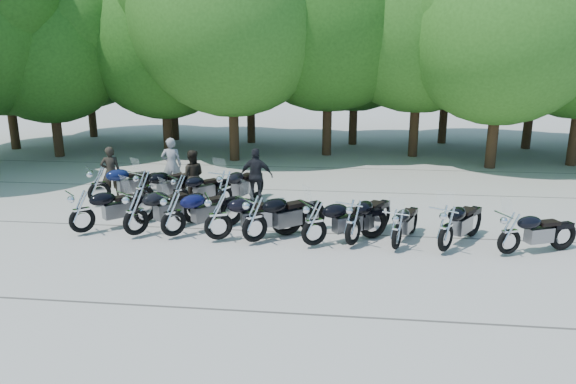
# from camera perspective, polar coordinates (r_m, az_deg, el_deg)

# --- Properties ---
(ground) EXTENTS (90.00, 90.00, 0.00)m
(ground) POSITION_cam_1_polar(r_m,az_deg,el_deg) (12.30, -0.81, -6.71)
(ground) COLOR gray
(ground) RESTS_ON ground
(tree_0) EXTENTS (7.50, 7.50, 9.21)m
(tree_0) POSITION_cam_1_polar(r_m,az_deg,el_deg) (29.66, -29.21, 14.66)
(tree_0) COLOR #3A2614
(tree_0) RESTS_ON ground
(tree_1) EXTENTS (6.97, 6.97, 8.55)m
(tree_1) POSITION_cam_1_polar(r_m,az_deg,el_deg) (26.35, -25.17, 14.50)
(tree_1) COLOR #3A2614
(tree_1) RESTS_ON ground
(tree_2) EXTENTS (7.31, 7.31, 8.97)m
(tree_2) POSITION_cam_1_polar(r_m,az_deg,el_deg) (25.75, -13.81, 16.00)
(tree_2) COLOR #3A2614
(tree_2) RESTS_ON ground
(tree_3) EXTENTS (8.70, 8.70, 10.67)m
(tree_3) POSITION_cam_1_polar(r_m,az_deg,el_deg) (23.24, -6.36, 19.02)
(tree_3) COLOR #3A2614
(tree_3) RESTS_ON ground
(tree_4) EXTENTS (9.13, 9.13, 11.20)m
(tree_4) POSITION_cam_1_polar(r_m,az_deg,el_deg) (24.58, 4.60, 19.54)
(tree_4) COLOR #3A2614
(tree_4) RESTS_ON ground
(tree_5) EXTENTS (9.04, 9.04, 11.10)m
(tree_5) POSITION_cam_1_polar(r_m,az_deg,el_deg) (24.86, 14.59, 18.95)
(tree_5) COLOR #3A2614
(tree_5) RESTS_ON ground
(tree_6) EXTENTS (8.00, 8.00, 9.82)m
(tree_6) POSITION_cam_1_polar(r_m,az_deg,el_deg) (23.04, 22.86, 16.80)
(tree_6) COLOR #3A2614
(tree_6) RESTS_ON ground
(tree_9) EXTENTS (7.59, 7.59, 9.32)m
(tree_9) POSITION_cam_1_polar(r_m,az_deg,el_deg) (32.64, -21.63, 15.38)
(tree_9) COLOR #3A2614
(tree_9) RESTS_ON ground
(tree_10) EXTENTS (7.78, 7.78, 9.55)m
(tree_10) POSITION_cam_1_polar(r_m,az_deg,el_deg) (30.00, -12.98, 16.44)
(tree_10) COLOR #3A2614
(tree_10) RESTS_ON ground
(tree_11) EXTENTS (7.56, 7.56, 9.28)m
(tree_11) POSITION_cam_1_polar(r_m,az_deg,el_deg) (28.31, -4.29, 16.56)
(tree_11) COLOR #3A2614
(tree_11) RESTS_ON ground
(tree_12) EXTENTS (7.88, 7.88, 9.67)m
(tree_12) POSITION_cam_1_polar(r_m,az_deg,el_deg) (27.87, 7.55, 16.99)
(tree_12) COLOR #3A2614
(tree_12) RESTS_ON ground
(tree_13) EXTENTS (8.31, 8.31, 10.20)m
(tree_13) POSITION_cam_1_polar(r_m,az_deg,el_deg) (29.35, 17.57, 16.94)
(tree_13) COLOR #3A2614
(tree_13) RESTS_ON ground
(tree_14) EXTENTS (8.02, 8.02, 9.84)m
(tree_14) POSITION_cam_1_polar(r_m,az_deg,el_deg) (29.00, 26.12, 15.80)
(tree_14) COLOR #3A2614
(tree_14) RESTS_ON ground
(motorcycle_0) EXTENTS (2.17, 2.21, 1.34)m
(motorcycle_0) POSITION_cam_1_polar(r_m,az_deg,el_deg) (14.31, -21.99, -1.90)
(motorcycle_0) COLOR black
(motorcycle_0) RESTS_ON ground
(motorcycle_1) EXTENTS (2.13, 2.42, 1.41)m
(motorcycle_1) POSITION_cam_1_polar(r_m,az_deg,el_deg) (13.63, -16.62, -2.08)
(motorcycle_1) COLOR black
(motorcycle_1) RESTS_ON ground
(motorcycle_2) EXTENTS (2.22, 2.24, 1.37)m
(motorcycle_2) POSITION_cam_1_polar(r_m,az_deg,el_deg) (13.32, -12.68, -2.30)
(motorcycle_2) COLOR #0C0D35
(motorcycle_2) RESTS_ON ground
(motorcycle_3) EXTENTS (2.58, 1.68, 1.40)m
(motorcycle_3) POSITION_cam_1_polar(r_m,az_deg,el_deg) (12.84, -7.78, -2.60)
(motorcycle_3) COLOR black
(motorcycle_3) RESTS_ON ground
(motorcycle_4) EXTENTS (2.35, 2.19, 1.39)m
(motorcycle_4) POSITION_cam_1_polar(r_m,az_deg,el_deg) (12.60, -3.73, -2.86)
(motorcycle_4) COLOR black
(motorcycle_4) RESTS_ON ground
(motorcycle_5) EXTENTS (2.40, 1.84, 1.34)m
(motorcycle_5) POSITION_cam_1_polar(r_m,az_deg,el_deg) (12.37, 2.94, -3.32)
(motorcycle_5) COLOR black
(motorcycle_5) RESTS_ON ground
(motorcycle_6) EXTENTS (1.75, 2.43, 1.34)m
(motorcycle_6) POSITION_cam_1_polar(r_m,az_deg,el_deg) (12.49, 7.26, -3.24)
(motorcycle_6) COLOR black
(motorcycle_6) RESTS_ON ground
(motorcycle_7) EXTENTS (1.31, 2.14, 1.16)m
(motorcycle_7) POSITION_cam_1_polar(r_m,az_deg,el_deg) (12.44, 12.03, -3.95)
(motorcycle_7) COLOR black
(motorcycle_7) RESTS_ON ground
(motorcycle_8) EXTENTS (1.90, 2.32, 1.31)m
(motorcycle_8) POSITION_cam_1_polar(r_m,az_deg,el_deg) (12.55, 17.18, -3.76)
(motorcycle_8) COLOR black
(motorcycle_8) RESTS_ON ground
(motorcycle_9) EXTENTS (2.21, 1.41, 1.20)m
(motorcycle_9) POSITION_cam_1_polar(r_m,az_deg,el_deg) (12.90, 23.43, -4.09)
(motorcycle_9) COLOR black
(motorcycle_9) RESTS_ON ground
(motorcycle_10) EXTENTS (2.37, 2.23, 1.41)m
(motorcycle_10) POSITION_cam_1_polar(r_m,az_deg,el_deg) (16.95, -20.29, 0.82)
(motorcycle_10) COLOR #0E163D
(motorcycle_10) RESTS_ON ground
(motorcycle_11) EXTENTS (1.96, 2.45, 1.38)m
(motorcycle_11) POSITION_cam_1_polar(r_m,az_deg,el_deg) (16.09, -15.77, 0.43)
(motorcycle_11) COLOR black
(motorcycle_11) RESTS_ON ground
(motorcycle_12) EXTENTS (1.95, 2.02, 1.22)m
(motorcycle_12) POSITION_cam_1_polar(r_m,az_deg,el_deg) (15.88, -11.92, 0.18)
(motorcycle_12) COLOR black
(motorcycle_12) RESTS_ON ground
(motorcycle_13) EXTENTS (1.61, 2.59, 1.41)m
(motorcycle_13) POSITION_cam_1_polar(r_m,az_deg,el_deg) (15.45, -7.08, 0.35)
(motorcycle_13) COLOR black
(motorcycle_13) RESTS_ON ground
(rider_0) EXTENTS (0.73, 0.62, 1.72)m
(rider_0) POSITION_cam_1_polar(r_m,az_deg,el_deg) (17.87, -19.08, 2.09)
(rider_0) COLOR black
(rider_0) RESTS_ON ground
(rider_1) EXTENTS (0.93, 0.79, 1.68)m
(rider_1) POSITION_cam_1_polar(r_m,az_deg,el_deg) (16.75, -10.61, 1.79)
(rider_1) COLOR black
(rider_1) RESTS_ON ground
(rider_2) EXTENTS (1.06, 0.48, 1.79)m
(rider_2) POSITION_cam_1_polar(r_m,az_deg,el_deg) (16.19, -3.54, 1.78)
(rider_2) COLOR black
(rider_2) RESTS_ON ground
(rider_3) EXTENTS (0.77, 0.59, 1.88)m
(rider_3) POSITION_cam_1_polar(r_m,az_deg,el_deg) (18.11, -12.81, 2.96)
(rider_3) COLOR gray
(rider_3) RESTS_ON ground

